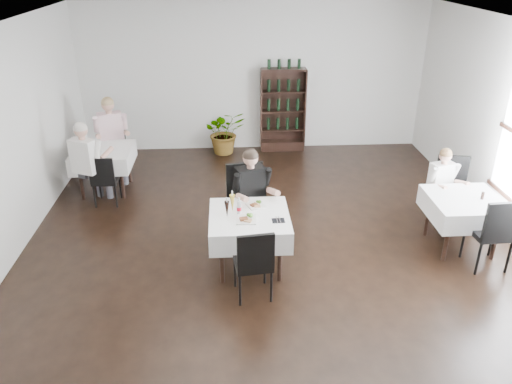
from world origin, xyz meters
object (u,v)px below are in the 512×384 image
diner_main (253,191)px  main_table (249,225)px  potted_tree (225,132)px  wine_shelf (283,111)px

diner_main → main_table: bearing=-97.5°
main_table → potted_tree: potted_tree is taller
wine_shelf → diner_main: (-0.83, -3.76, -0.01)m
wine_shelf → potted_tree: bearing=-174.6°
wine_shelf → diner_main: bearing=-102.4°
potted_tree → diner_main: bearing=-84.0°
main_table → potted_tree: (-0.31, 4.20, -0.16)m
wine_shelf → main_table: (-0.90, -4.31, -0.23)m
wine_shelf → main_table: wine_shelf is taller
potted_tree → diner_main: size_ratio=0.64×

